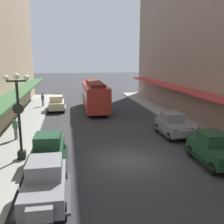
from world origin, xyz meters
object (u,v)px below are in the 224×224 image
Objects in this scene: parked_car_2 at (45,182)px; streetcar at (95,95)px; lamp_post_with_clock at (19,113)px; fire_hydrant at (199,132)px; parked_car_4 at (49,148)px; parked_car_1 at (173,124)px; pedestrian_1 at (15,128)px; parked_car_0 at (57,103)px; parked_car_3 at (214,148)px; pedestrian_0 at (43,99)px.

parked_car_2 is 20.20m from streetcar.
lamp_post_with_clock reaches higher than parked_car_2.
fire_hydrant is (10.97, 7.12, -0.38)m from parked_car_2.
parked_car_4 is 0.45× the size of streetcar.
pedestrian_1 is (-12.15, 0.68, 0.07)m from parked_car_1.
parked_car_1 is 1.00× the size of parked_car_2.
parked_car_2 is at bearing -89.26° from parked_car_0.
parked_car_2 and parked_car_3 have the same top height.
parked_car_3 is 9.73m from parked_car_4.
streetcar is at bearing 67.83° from lamp_post_with_clock.
parked_car_3 is 5.25× the size of fire_hydrant.
parked_car_0 is 3.18m from pedestrian_0.
parked_car_3 is 17.92m from streetcar.
parked_car_2 is 0.44× the size of streetcar.
pedestrian_0 is at bearing 128.18° from parked_car_1.
parked_car_1 reaches higher than pedestrian_1.
parked_car_1 is 0.99× the size of parked_car_4.
parked_car_0 and parked_car_3 have the same top height.
fire_hydrant is 20.38m from pedestrian_0.
parked_car_3 and parked_car_4 have the same top height.
pedestrian_0 is (-6.34, 3.05, -0.89)m from streetcar.
parked_car_1 is at bearing 145.04° from fire_hydrant.
fire_hydrant is (11.11, 2.84, -0.38)m from parked_car_4.
streetcar is 5.76× the size of pedestrian_0.
pedestrian_1 is (-1.07, 4.08, -1.97)m from lamp_post_with_clock.
streetcar is 16.05m from lamp_post_with_clock.
streetcar reaches higher than parked_car_0.
fire_hydrant is at bearing 14.34° from parked_car_4.
parked_car_3 is 13.85m from pedestrian_1.
parked_car_1 is 2.08m from fire_hydrant.
parked_car_0 reaches higher than pedestrian_1.
fire_hydrant is at bearing -34.96° from parked_car_1.
pedestrian_0 is at bearing 119.73° from parked_car_3.
parked_car_4 is 11.48m from fire_hydrant.
pedestrian_1 is (-7.11, -10.75, -0.89)m from streetcar.
parked_car_2 is 2.56× the size of pedestrian_0.
pedestrian_1 is at bearing -103.04° from parked_car_0.
parked_car_1 is 12.17m from pedestrian_1.
parked_car_4 is (-0.14, 4.28, 0.00)m from parked_car_2.
lamp_post_with_clock is (-11.22, 2.31, 2.04)m from parked_car_3.
parked_car_0 reaches higher than fire_hydrant.
parked_car_3 is 2.58× the size of pedestrian_1.
parked_car_0 and parked_car_4 have the same top height.
parked_car_0 and parked_car_2 have the same top height.
parked_car_0 is 2.56× the size of pedestrian_1.
lamp_post_with_clock reaches higher than pedestrian_0.
streetcar is 14.33m from fire_hydrant.
parked_car_4 reaches higher than pedestrian_0.
streetcar is at bearing 106.83° from parked_car_3.
streetcar is at bearing 74.08° from parked_car_4.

